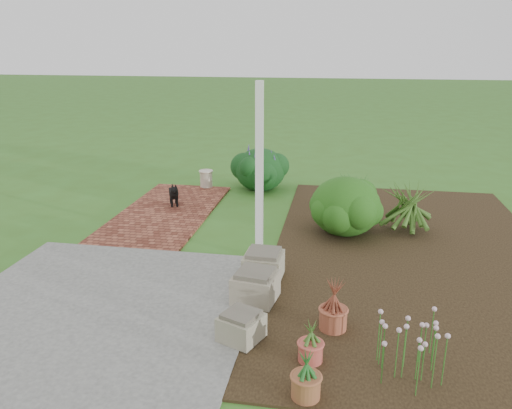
% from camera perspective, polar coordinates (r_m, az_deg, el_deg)
% --- Properties ---
extents(ground, '(80.00, 80.00, 0.00)m').
position_cam_1_polar(ground, '(7.26, -2.12, -6.14)').
color(ground, '#3B6921').
rests_on(ground, ground).
extents(concrete_patio, '(3.50, 3.50, 0.04)m').
position_cam_1_polar(concrete_patio, '(6.17, -17.33, -11.43)').
color(concrete_patio, '#5C5C59').
rests_on(concrete_patio, ground).
extents(brick_path, '(1.60, 3.50, 0.04)m').
position_cam_1_polar(brick_path, '(9.27, -10.18, -0.84)').
color(brick_path, '#5C291D').
rests_on(brick_path, ground).
extents(garden_bed, '(4.00, 7.00, 0.03)m').
position_cam_1_polar(garden_bed, '(7.65, 17.45, -5.58)').
color(garden_bed, black).
rests_on(garden_bed, ground).
extents(veranda_post, '(0.10, 0.10, 2.50)m').
position_cam_1_polar(veranda_post, '(6.88, 0.39, 3.56)').
color(veranda_post, white).
rests_on(veranda_post, ground).
extents(stone_trough_near, '(0.51, 0.51, 0.26)m').
position_cam_1_polar(stone_trough_near, '(5.29, -1.70, -13.85)').
color(stone_trough_near, gray).
rests_on(stone_trough_near, concrete_patio).
extents(stone_trough_mid, '(0.55, 0.55, 0.32)m').
position_cam_1_polar(stone_trough_mid, '(6.00, -0.06, -9.42)').
color(stone_trough_mid, gray).
rests_on(stone_trough_mid, concrete_patio).
extents(stone_trough_far, '(0.51, 0.51, 0.32)m').
position_cam_1_polar(stone_trough_far, '(6.53, 0.87, -7.04)').
color(stone_trough_far, gray).
rests_on(stone_trough_far, concrete_patio).
extents(black_dog, '(0.28, 0.46, 0.42)m').
position_cam_1_polar(black_dog, '(9.46, -9.39, 1.30)').
color(black_dog, black).
rests_on(black_dog, brick_path).
extents(cream_ceramic_urn, '(0.32, 0.32, 0.35)m').
position_cam_1_polar(cream_ceramic_urn, '(10.68, -5.71, 2.95)').
color(cream_ceramic_urn, beige).
rests_on(cream_ceramic_urn, brick_path).
extents(evergreen_shrub, '(1.29, 1.29, 0.95)m').
position_cam_1_polar(evergreen_shrub, '(8.08, 10.17, -0.02)').
color(evergreen_shrub, '#183C0B').
rests_on(evergreen_shrub, garden_bed).
extents(agapanthus_clump_back, '(1.12, 1.12, 0.99)m').
position_cam_1_polar(agapanthus_clump_back, '(8.38, 16.86, 0.26)').
color(agapanthus_clump_back, '#1D4210').
rests_on(agapanthus_clump_back, garden_bed).
extents(agapanthus_clump_front, '(1.24, 1.24, 0.85)m').
position_cam_1_polar(agapanthus_clump_front, '(9.04, 11.13, 1.52)').
color(agapanthus_clump_front, '#133D14').
rests_on(agapanthus_clump_front, garden_bed).
extents(pink_flower_patch, '(0.99, 0.99, 0.57)m').
position_cam_1_polar(pink_flower_patch, '(4.92, 16.45, -15.39)').
color(pink_flower_patch, '#113D0F').
rests_on(pink_flower_patch, garden_bed).
extents(terracotta_pot_bronze, '(0.31, 0.31, 0.24)m').
position_cam_1_polar(terracotta_pot_bronze, '(5.54, 8.80, -12.76)').
color(terracotta_pot_bronze, '#994C33').
rests_on(terracotta_pot_bronze, garden_bed).
extents(terracotta_pot_small_left, '(0.28, 0.28, 0.20)m').
position_cam_1_polar(terracotta_pot_small_left, '(5.04, 6.25, -16.36)').
color(terracotta_pot_small_left, '#B84A3E').
rests_on(terracotta_pot_small_left, garden_bed).
extents(terracotta_pot_small_right, '(0.31, 0.31, 0.21)m').
position_cam_1_polar(terracotta_pot_small_right, '(4.60, 5.72, -19.96)').
color(terracotta_pot_small_right, brown).
rests_on(terracotta_pot_small_right, garden_bed).
extents(purple_flowering_bush, '(1.21, 1.21, 0.90)m').
position_cam_1_polar(purple_flowering_bush, '(10.51, 0.49, 4.13)').
color(purple_flowering_bush, black).
rests_on(purple_flowering_bush, ground).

